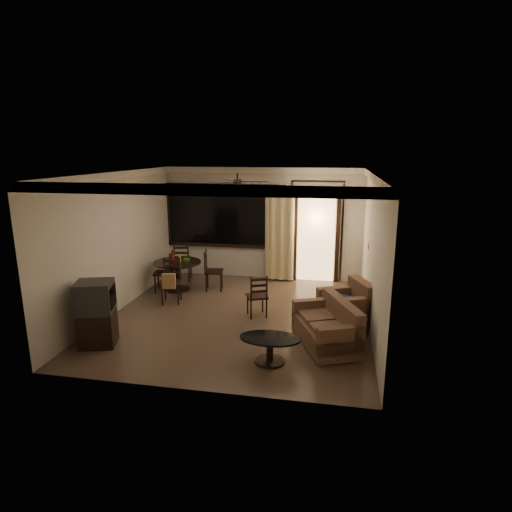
% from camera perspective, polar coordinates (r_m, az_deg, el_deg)
% --- Properties ---
extents(ground, '(5.50, 5.50, 0.00)m').
position_cam_1_polar(ground, '(8.59, -2.31, -8.00)').
color(ground, '#7F6651').
rests_on(ground, ground).
extents(room_shell, '(5.50, 6.70, 5.50)m').
position_cam_1_polar(room_shell, '(9.70, 3.38, 5.76)').
color(room_shell, beige).
rests_on(room_shell, ground).
extents(dining_table, '(1.10, 1.10, 0.91)m').
position_cam_1_polar(dining_table, '(10.14, -10.42, -1.53)').
color(dining_table, black).
rests_on(dining_table, ground).
extents(dining_chair_west, '(0.49, 0.49, 0.95)m').
position_cam_1_polar(dining_chair_west, '(10.16, -12.10, -3.12)').
color(dining_chair_west, black).
rests_on(dining_chair_west, ground).
extents(dining_chair_east, '(0.49, 0.49, 0.95)m').
position_cam_1_polar(dining_chair_east, '(10.10, -5.68, -2.97)').
color(dining_chair_east, black).
rests_on(dining_chair_east, ground).
extents(dining_chair_south, '(0.49, 0.54, 0.95)m').
position_cam_1_polar(dining_chair_south, '(9.39, -11.23, -4.33)').
color(dining_chair_south, black).
rests_on(dining_chair_south, ground).
extents(dining_chair_north, '(0.49, 0.49, 0.95)m').
position_cam_1_polar(dining_chair_north, '(10.95, -9.70, -1.76)').
color(dining_chair_north, black).
rests_on(dining_chair_north, ground).
extents(tv_cabinet, '(0.71, 0.67, 1.11)m').
position_cam_1_polar(tv_cabinet, '(7.67, -20.51, -7.19)').
color(tv_cabinet, black).
rests_on(tv_cabinet, ground).
extents(sofa, '(1.24, 1.60, 0.76)m').
position_cam_1_polar(sofa, '(7.38, 9.64, -9.43)').
color(sofa, '#422A1F').
rests_on(sofa, ground).
extents(armchair, '(1.10, 1.10, 0.84)m').
position_cam_1_polar(armchair, '(8.18, 12.09, -6.82)').
color(armchair, '#422A1F').
rests_on(armchair, ground).
extents(coffee_table, '(0.94, 0.57, 0.41)m').
position_cam_1_polar(coffee_table, '(6.74, 1.86, -11.86)').
color(coffee_table, black).
rests_on(coffee_table, ground).
extents(side_chair, '(0.51, 0.51, 0.87)m').
position_cam_1_polar(side_chair, '(8.50, 0.15, -6.37)').
color(side_chair, black).
rests_on(side_chair, ground).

